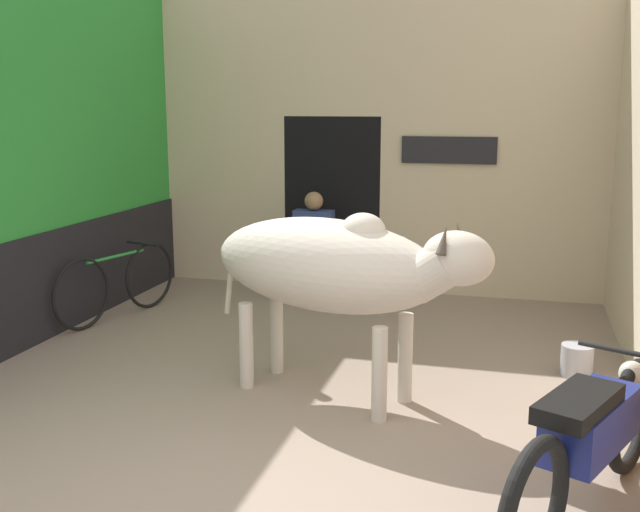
{
  "coord_description": "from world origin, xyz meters",
  "views": [
    {
      "loc": [
        1.66,
        -3.45,
        2.19
      ],
      "look_at": [
        0.11,
        2.31,
        0.97
      ],
      "focal_mm": 42.0,
      "sensor_mm": 36.0,
      "label": 1
    }
  ],
  "objects_px": {
    "cow": "(334,266)",
    "plastic_stool": "(286,274)",
    "bucket": "(577,360)",
    "motorcycle_near": "(590,437)",
    "shopkeeper_seated": "(313,244)",
    "bicycle": "(118,283)"
  },
  "relations": [
    {
      "from": "bucket",
      "to": "plastic_stool",
      "type": "bearing_deg",
      "value": 147.36
    },
    {
      "from": "cow",
      "to": "plastic_stool",
      "type": "relative_size",
      "value": 5.63
    },
    {
      "from": "motorcycle_near",
      "to": "shopkeeper_seated",
      "type": "relative_size",
      "value": 1.57
    },
    {
      "from": "bucket",
      "to": "cow",
      "type": "bearing_deg",
      "value": -152.28
    },
    {
      "from": "bicycle",
      "to": "bucket",
      "type": "bearing_deg",
      "value": -6.83
    },
    {
      "from": "shopkeeper_seated",
      "to": "plastic_stool",
      "type": "relative_size",
      "value": 2.98
    },
    {
      "from": "bicycle",
      "to": "plastic_stool",
      "type": "height_order",
      "value": "bicycle"
    },
    {
      "from": "cow",
      "to": "shopkeeper_seated",
      "type": "distance_m",
      "value": 3.0
    },
    {
      "from": "cow",
      "to": "shopkeeper_seated",
      "type": "xyz_separation_m",
      "value": [
        -0.95,
        2.82,
        -0.38
      ]
    },
    {
      "from": "shopkeeper_seated",
      "to": "plastic_stool",
      "type": "distance_m",
      "value": 0.57
    },
    {
      "from": "cow",
      "to": "plastic_stool",
      "type": "bearing_deg",
      "value": 114.0
    },
    {
      "from": "cow",
      "to": "bicycle",
      "type": "relative_size",
      "value": 1.4
    },
    {
      "from": "cow",
      "to": "bucket",
      "type": "xyz_separation_m",
      "value": [
        1.81,
        0.95,
        -0.89
      ]
    },
    {
      "from": "motorcycle_near",
      "to": "shopkeeper_seated",
      "type": "height_order",
      "value": "shopkeeper_seated"
    },
    {
      "from": "cow",
      "to": "motorcycle_near",
      "type": "xyz_separation_m",
      "value": [
        1.72,
        -1.3,
        -0.55
      ]
    },
    {
      "from": "cow",
      "to": "shopkeeper_seated",
      "type": "height_order",
      "value": "cow"
    },
    {
      "from": "cow",
      "to": "plastic_stool",
      "type": "height_order",
      "value": "cow"
    },
    {
      "from": "plastic_stool",
      "to": "bucket",
      "type": "relative_size",
      "value": 1.57
    },
    {
      "from": "cow",
      "to": "shopkeeper_seated",
      "type": "bearing_deg",
      "value": 108.64
    },
    {
      "from": "cow",
      "to": "plastic_stool",
      "type": "xyz_separation_m",
      "value": [
        -1.32,
        2.96,
        -0.8
      ]
    },
    {
      "from": "cow",
      "to": "motorcycle_near",
      "type": "relative_size",
      "value": 1.2
    },
    {
      "from": "motorcycle_near",
      "to": "cow",
      "type": "bearing_deg",
      "value": 142.88
    }
  ]
}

